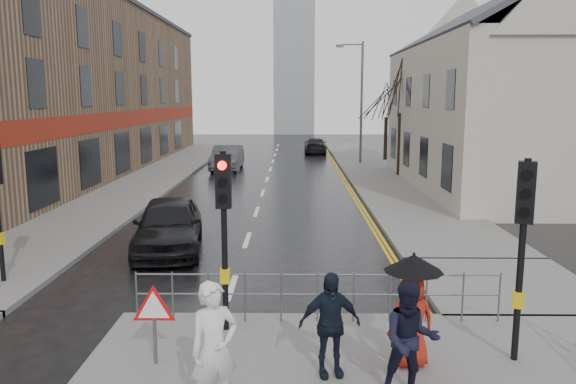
{
  "coord_description": "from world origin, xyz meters",
  "views": [
    {
      "loc": [
        1.48,
        -9.88,
        4.49
      ],
      "look_at": [
        1.33,
        5.4,
        1.91
      ],
      "focal_mm": 35.0,
      "sensor_mm": 36.0,
      "label": 1
    }
  ],
  "objects_px": {
    "pedestrian_a": "(214,349)",
    "pedestrian_with_umbrella": "(412,303)",
    "pedestrian_b": "(410,340)",
    "car_mid": "(227,158)",
    "pedestrian_d": "(330,324)",
    "car_parked": "(169,225)"
  },
  "relations": [
    {
      "from": "pedestrian_a",
      "to": "pedestrian_d",
      "type": "relative_size",
      "value": 1.13
    },
    {
      "from": "car_parked",
      "to": "pedestrian_d",
      "type": "bearing_deg",
      "value": -68.91
    },
    {
      "from": "pedestrian_with_umbrella",
      "to": "pedestrian_d",
      "type": "height_order",
      "value": "pedestrian_with_umbrella"
    },
    {
      "from": "pedestrian_b",
      "to": "car_mid",
      "type": "distance_m",
      "value": 27.85
    },
    {
      "from": "pedestrian_a",
      "to": "pedestrian_with_umbrella",
      "type": "distance_m",
      "value": 3.34
    },
    {
      "from": "pedestrian_a",
      "to": "pedestrian_b",
      "type": "relative_size",
      "value": 1.09
    },
    {
      "from": "pedestrian_b",
      "to": "car_mid",
      "type": "xyz_separation_m",
      "value": [
        -5.87,
        27.23,
        -0.24
      ]
    },
    {
      "from": "pedestrian_d",
      "to": "pedestrian_with_umbrella",
      "type": "bearing_deg",
      "value": 2.62
    },
    {
      "from": "pedestrian_a",
      "to": "pedestrian_d",
      "type": "height_order",
      "value": "pedestrian_a"
    },
    {
      "from": "pedestrian_with_umbrella",
      "to": "pedestrian_d",
      "type": "distance_m",
      "value": 1.41
    },
    {
      "from": "pedestrian_b",
      "to": "pedestrian_a",
      "type": "bearing_deg",
      "value": -168.29
    },
    {
      "from": "pedestrian_a",
      "to": "pedestrian_d",
      "type": "bearing_deg",
      "value": 4.64
    },
    {
      "from": "pedestrian_a",
      "to": "pedestrian_d",
      "type": "xyz_separation_m",
      "value": [
        1.65,
        1.13,
        -0.11
      ]
    },
    {
      "from": "pedestrian_b",
      "to": "pedestrian_with_umbrella",
      "type": "relative_size",
      "value": 0.93
    },
    {
      "from": "pedestrian_with_umbrella",
      "to": "car_mid",
      "type": "distance_m",
      "value": 26.96
    },
    {
      "from": "car_parked",
      "to": "car_mid",
      "type": "distance_m",
      "value": 18.85
    },
    {
      "from": "pedestrian_with_umbrella",
      "to": "car_parked",
      "type": "xyz_separation_m",
      "value": [
        -5.6,
        7.42,
        -0.42
      ]
    },
    {
      "from": "car_mid",
      "to": "pedestrian_d",
      "type": "bearing_deg",
      "value": -78.45
    },
    {
      "from": "car_parked",
      "to": "car_mid",
      "type": "relative_size",
      "value": 0.99
    },
    {
      "from": "pedestrian_with_umbrella",
      "to": "car_mid",
      "type": "height_order",
      "value": "pedestrian_with_umbrella"
    },
    {
      "from": "car_mid",
      "to": "pedestrian_with_umbrella",
      "type": "bearing_deg",
      "value": -75.5
    },
    {
      "from": "pedestrian_b",
      "to": "car_parked",
      "type": "xyz_separation_m",
      "value": [
        -5.38,
        8.39,
        -0.22
      ]
    }
  ]
}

